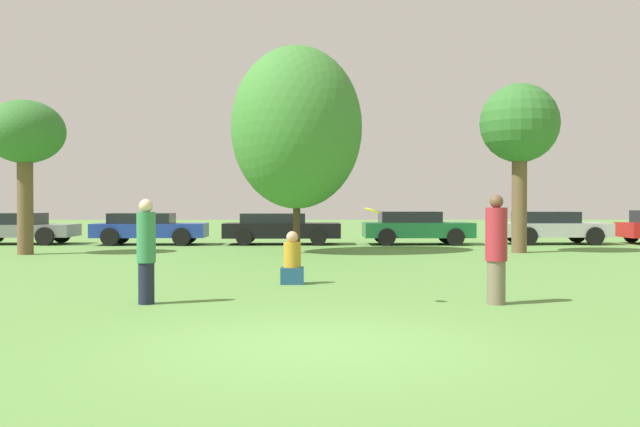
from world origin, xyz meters
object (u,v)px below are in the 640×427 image
(frisbee, at_px, (372,211))
(tree_2, at_px, (520,127))
(person_catcher, at_px, (496,249))
(bystander_sitting, at_px, (292,262))
(person_thrower, at_px, (146,250))
(parked_car_silver, at_px, (551,227))
(parked_car_blue, at_px, (148,228))
(tree_0, at_px, (25,136))
(parked_car_grey, at_px, (17,227))
(parked_car_black, at_px, (280,228))
(parked_car_green, at_px, (415,227))
(tree_1, at_px, (297,128))

(frisbee, height_order, tree_2, tree_2)
(person_catcher, xyz_separation_m, bystander_sitting, (-3.38, 3.00, -0.46))
(person_thrower, distance_m, parked_car_silver, 20.76)
(person_thrower, bearing_deg, bystander_sitting, 52.13)
(parked_car_blue, xyz_separation_m, parked_car_silver, (16.00, 0.09, 0.03))
(bystander_sitting, distance_m, tree_0, 12.57)
(tree_0, bearing_deg, parked_car_silver, 15.83)
(bystander_sitting, height_order, parked_car_grey, parked_car_grey)
(tree_2, bearing_deg, bystander_sitting, -129.43)
(tree_2, relative_size, parked_car_grey, 1.28)
(parked_car_black, distance_m, parked_car_green, 5.37)
(tree_1, xyz_separation_m, parked_car_blue, (-5.89, 4.76, -3.45))
(tree_0, relative_size, parked_car_black, 1.07)
(bystander_sitting, bearing_deg, parked_car_blue, 113.32)
(frisbee, relative_size, parked_car_black, 0.05)
(parked_car_black, bearing_deg, tree_0, -145.80)
(person_catcher, distance_m, bystander_sitting, 4.54)
(parked_car_green, bearing_deg, tree_1, -134.48)
(tree_0, bearing_deg, tree_2, 1.73)
(person_thrower, xyz_separation_m, parked_car_blue, (-3.56, 16.54, -0.21))
(person_thrower, relative_size, tree_0, 0.35)
(tree_0, height_order, parked_car_green, tree_0)
(frisbee, relative_size, bystander_sitting, 0.23)
(parked_car_blue, bearing_deg, frisbee, -66.49)
(person_catcher, height_order, parked_car_black, person_catcher)
(person_thrower, relative_size, parked_car_blue, 0.39)
(tree_0, bearing_deg, parked_car_blue, 62.13)
(person_catcher, relative_size, tree_1, 0.26)
(tree_2, height_order, parked_car_blue, tree_2)
(parked_car_blue, bearing_deg, parked_car_black, 1.61)
(tree_0, distance_m, tree_2, 16.03)
(tree_1, bearing_deg, parked_car_silver, 25.63)
(frisbee, distance_m, parked_car_silver, 19.01)
(parked_car_grey, relative_size, parked_car_green, 1.02)
(frisbee, relative_size, tree_2, 0.04)
(person_thrower, bearing_deg, parked_car_black, 86.00)
(tree_0, bearing_deg, frisbee, -49.04)
(tree_1, height_order, parked_car_black, tree_1)
(tree_2, bearing_deg, parked_car_green, 120.01)
(parked_car_green, bearing_deg, person_thrower, -112.78)
(frisbee, relative_size, parked_car_silver, 0.06)
(bystander_sitting, relative_size, parked_car_blue, 0.25)
(person_catcher, relative_size, parked_car_grey, 0.41)
(tree_2, height_order, parked_car_grey, tree_2)
(parked_car_grey, height_order, parked_car_black, parked_car_grey)
(person_catcher, xyz_separation_m, tree_0, (-12.05, 11.45, 2.89))
(frisbee, xyz_separation_m, parked_car_blue, (-7.25, 16.78, -0.86))
(bystander_sitting, height_order, parked_car_silver, parked_car_silver)
(frisbee, distance_m, parked_car_black, 17.06)
(frisbee, height_order, parked_car_grey, frisbee)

